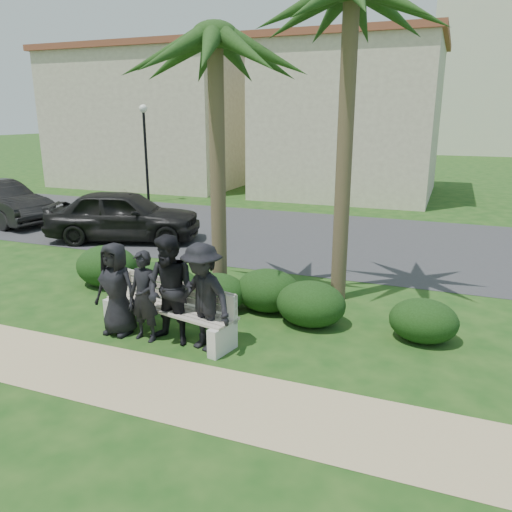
% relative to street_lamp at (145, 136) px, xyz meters
% --- Properties ---
extents(ground, '(160.00, 160.00, 0.00)m').
position_rel_street_lamp_xyz_m(ground, '(9.00, -12.00, -2.94)').
color(ground, '#154012').
rests_on(ground, ground).
extents(footpath, '(30.00, 1.60, 0.01)m').
position_rel_street_lamp_xyz_m(footpath, '(9.00, -13.80, -2.94)').
color(footpath, tan).
rests_on(footpath, ground).
extents(asphalt_street, '(160.00, 8.00, 0.01)m').
position_rel_street_lamp_xyz_m(asphalt_street, '(9.00, -4.00, -2.94)').
color(asphalt_street, '#2D2D30').
rests_on(asphalt_street, ground).
extents(stucco_bldg_left, '(10.40, 8.40, 7.30)m').
position_rel_street_lamp_xyz_m(stucco_bldg_left, '(-3.00, 6.00, 0.72)').
color(stucco_bldg_left, '#B9AC8B').
rests_on(stucco_bldg_left, ground).
extents(stucco_bldg_right, '(8.40, 8.40, 7.30)m').
position_rel_street_lamp_xyz_m(stucco_bldg_right, '(8.00, 6.00, 0.72)').
color(stucco_bldg_right, '#B9AC8B').
rests_on(stucco_bldg_right, ground).
extents(street_lamp, '(0.36, 0.36, 4.29)m').
position_rel_street_lamp_xyz_m(street_lamp, '(0.00, 0.00, 0.00)').
color(street_lamp, black).
rests_on(street_lamp, ground).
extents(park_bench, '(2.81, 1.17, 0.94)m').
position_rel_street_lamp_xyz_m(park_bench, '(8.38, -12.19, -2.52)').
color(park_bench, '#A89D8D').
rests_on(park_bench, ground).
extents(man_a, '(0.86, 0.58, 1.70)m').
position_rel_street_lamp_xyz_m(man_a, '(7.51, -12.48, -2.09)').
color(man_a, black).
rests_on(man_a, ground).
extents(man_b, '(0.62, 0.44, 1.62)m').
position_rel_street_lamp_xyz_m(man_b, '(8.12, -12.52, -2.13)').
color(man_b, black).
rests_on(man_b, ground).
extents(man_c, '(1.02, 0.85, 1.92)m').
position_rel_street_lamp_xyz_m(man_c, '(8.63, -12.47, -1.98)').
color(man_c, black).
rests_on(man_c, ground).
extents(man_d, '(1.35, 1.02, 1.85)m').
position_rel_street_lamp_xyz_m(man_d, '(9.23, -12.46, -2.02)').
color(man_d, black).
rests_on(man_d, ground).
extents(hedge_a, '(1.48, 1.22, 0.96)m').
position_rel_street_lamp_xyz_m(hedge_a, '(5.62, -10.32, -2.46)').
color(hedge_a, black).
rests_on(hedge_a, ground).
extents(hedge_b, '(1.13, 0.93, 0.74)m').
position_rel_street_lamp_xyz_m(hedge_b, '(7.00, -10.42, -2.58)').
color(hedge_b, black).
rests_on(hedge_b, ground).
extents(hedge_c, '(1.18, 0.97, 0.77)m').
position_rel_street_lamp_xyz_m(hedge_c, '(7.61, -10.75, -2.56)').
color(hedge_c, black).
rests_on(hedge_c, ground).
extents(hedge_d, '(1.34, 1.10, 0.87)m').
position_rel_street_lamp_xyz_m(hedge_d, '(9.64, -10.41, -2.51)').
color(hedge_d, black).
rests_on(hedge_d, ground).
extents(hedge_e, '(1.32, 1.09, 0.86)m').
position_rel_street_lamp_xyz_m(hedge_e, '(10.65, -10.81, -2.51)').
color(hedge_e, black).
rests_on(hedge_e, ground).
extents(hedge_f, '(1.19, 0.98, 0.78)m').
position_rel_street_lamp_xyz_m(hedge_f, '(12.68, -10.77, -2.55)').
color(hedge_f, black).
rests_on(hedge_f, ground).
extents(hedge_extra, '(1.18, 0.97, 0.77)m').
position_rel_street_lamp_xyz_m(hedge_extra, '(8.69, -10.75, -2.56)').
color(hedge_extra, black).
rests_on(hedge_extra, ground).
extents(palm_left, '(3.00, 3.00, 6.21)m').
position_rel_street_lamp_xyz_m(palm_left, '(8.41, -10.07, 2.28)').
color(palm_left, brown).
rests_on(palm_left, ground).
extents(car_a, '(5.10, 3.31, 1.61)m').
position_rel_street_lamp_xyz_m(car_a, '(3.43, -6.57, -2.14)').
color(car_a, black).
rests_on(car_a, ground).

